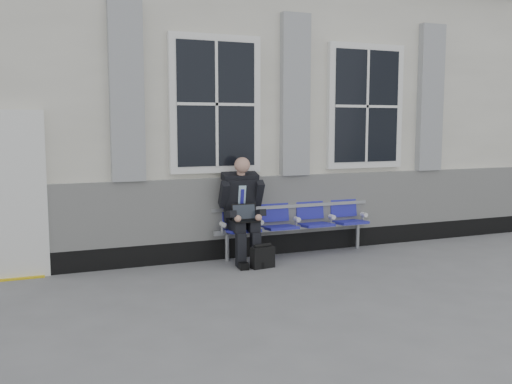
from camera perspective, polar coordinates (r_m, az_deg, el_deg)
name	(u,v)px	position (r m, az deg, el deg)	size (l,w,h in m)	color
ground	(399,268)	(8.14, 14.08, -7.41)	(70.00, 70.00, 0.00)	slate
station_building	(289,111)	(10.88, 3.36, 8.11)	(14.40, 4.40, 4.49)	silver
bench	(295,218)	(8.65, 3.92, -2.65)	(2.60, 0.47, 0.91)	#9EA0A3
businessman	(242,206)	(8.13, -1.40, -1.44)	(0.64, 0.86, 1.51)	black
briefcase	(263,257)	(7.89, 0.66, -6.49)	(0.34, 0.18, 0.34)	black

